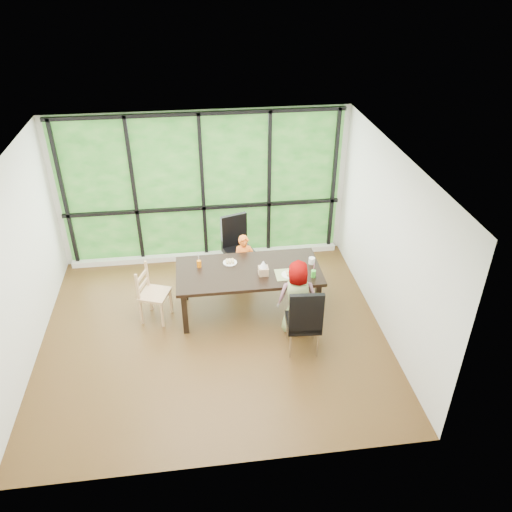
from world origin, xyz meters
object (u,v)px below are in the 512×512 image
at_px(chair_interior_leather, 303,318).
at_px(white_mug, 312,261).
at_px(dining_table, 249,290).
at_px(plate_near, 289,275).
at_px(tissue_box, 263,271).
at_px(chair_window_leather, 239,248).
at_px(chair_end_beech, 155,294).
at_px(orange_cup, 199,264).
at_px(child_older, 298,298).
at_px(green_cup, 313,274).
at_px(child_toddler, 244,262).
at_px(plate_far, 230,263).

height_order(chair_interior_leather, white_mug, chair_interior_leather).
xyz_separation_m(dining_table, plate_near, (0.58, -0.22, 0.38)).
xyz_separation_m(white_mug, tissue_box, (-0.78, -0.20, 0.01)).
xyz_separation_m(chair_window_leather, chair_end_beech, (-1.38, -1.03, -0.09)).
xyz_separation_m(dining_table, orange_cup, (-0.73, 0.19, 0.43)).
relative_size(child_older, green_cup, 10.68).
bearing_deg(child_toddler, child_older, -54.97).
height_order(chair_end_beech, orange_cup, chair_end_beech).
relative_size(plate_near, white_mug, 2.34).
xyz_separation_m(chair_end_beech, white_mug, (2.41, 0.08, 0.35)).
bearing_deg(white_mug, green_cup, -99.13).
bearing_deg(chair_window_leather, chair_interior_leather, -89.19).
height_order(child_toddler, tissue_box, child_toddler).
bearing_deg(tissue_box, child_toddler, 104.82).
height_order(child_toddler, green_cup, child_toddler).
height_order(dining_table, plate_far, plate_far).
bearing_deg(tissue_box, orange_cup, 160.53).
bearing_deg(orange_cup, tissue_box, -19.47).
height_order(plate_near, orange_cup, orange_cup).
xyz_separation_m(chair_window_leather, child_older, (0.69, -1.59, 0.05)).
bearing_deg(chair_window_leather, chair_end_beech, -161.48).
xyz_separation_m(chair_end_beech, tissue_box, (1.63, -0.13, 0.36)).
xyz_separation_m(child_older, plate_far, (-0.90, 0.81, 0.16)).
relative_size(child_older, plate_near, 5.26).
xyz_separation_m(child_toddler, orange_cup, (-0.73, -0.44, 0.31)).
bearing_deg(green_cup, plate_far, 155.50).
bearing_deg(dining_table, white_mug, 3.28).
bearing_deg(plate_near, orange_cup, 162.83).
bearing_deg(chair_window_leather, white_mug, -61.12).
distance_m(chair_interior_leather, tissue_box, 0.99).
height_order(chair_interior_leather, child_older, child_older).
bearing_deg(plate_near, child_toddler, 124.40).
relative_size(dining_table, white_mug, 22.55).
xyz_separation_m(chair_interior_leather, tissue_box, (-0.44, 0.84, 0.27)).
bearing_deg(white_mug, child_older, -118.10).
distance_m(dining_table, orange_cup, 0.87).
bearing_deg(plate_near, green_cup, -14.41).
relative_size(plate_far, plate_near, 0.95).
distance_m(chair_end_beech, white_mug, 2.44).
height_order(chair_window_leather, plate_near, chair_window_leather).
xyz_separation_m(plate_far, white_mug, (1.24, -0.17, 0.04)).
bearing_deg(plate_far, chair_interior_leather, -53.40).
relative_size(dining_table, child_older, 1.83).
xyz_separation_m(child_toddler, child_older, (0.64, -1.20, 0.10)).
bearing_deg(plate_far, chair_window_leather, 74.76).
distance_m(orange_cup, green_cup, 1.73).
bearing_deg(white_mug, chair_window_leather, 137.12).
distance_m(plate_far, tissue_box, 0.60).
bearing_deg(child_toddler, plate_far, -116.65).
distance_m(chair_end_beech, plate_far, 1.23).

